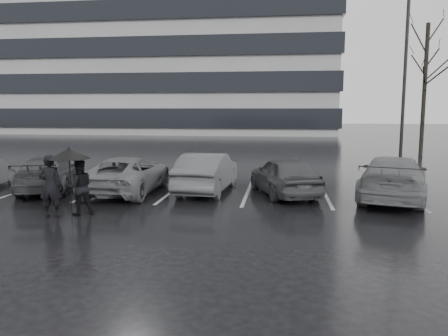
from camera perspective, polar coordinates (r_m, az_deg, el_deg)
ground at (r=13.72m, az=-0.22°, el=-5.12°), size 160.00×160.00×0.00m
office_building at (r=66.68m, az=-14.23°, el=17.27°), size 61.00×26.00×29.00m
car_main at (r=15.68m, az=7.86°, el=-0.98°), size 2.88×4.40×1.39m
car_west_a at (r=16.19m, az=-2.22°, el=-0.55°), size 1.83×4.48×1.45m
car_west_b at (r=16.32m, az=-12.49°, el=-0.87°), size 2.21×4.78×1.33m
car_west_c at (r=17.70m, az=-21.81°, el=-0.65°), size 2.94×4.76×1.29m
car_east at (r=15.79m, az=21.22°, el=-1.21°), size 3.41×5.49×1.48m
pedestrian_left at (r=13.26m, az=-21.71°, el=-2.17°), size 0.71×0.51×1.80m
pedestrian_right at (r=13.30m, az=-18.39°, el=-2.38°), size 1.00×0.95×1.62m
umbrella at (r=13.01m, az=-19.59°, el=1.79°), size 1.17×1.17×1.99m
lamp_post at (r=22.95m, az=22.47°, el=9.83°), size 0.49×0.49×9.00m
stall_stripes at (r=16.26m, az=-1.84°, el=-3.08°), size 19.72×5.00×0.00m
tree_north at (r=31.65m, az=24.70°, el=9.21°), size 0.26×0.26×8.50m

